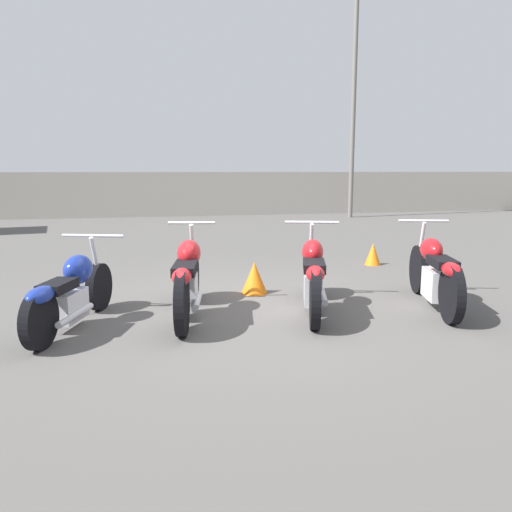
{
  "coord_description": "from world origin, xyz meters",
  "views": [
    {
      "loc": [
        -1.27,
        -5.71,
        1.68
      ],
      "look_at": [
        0.0,
        0.1,
        0.65
      ],
      "focal_mm": 35.0,
      "sensor_mm": 36.0,
      "label": 1
    }
  ],
  "objects_px": {
    "motorcycle_slot_0": "(71,292)",
    "traffic_cone_far": "(373,254)",
    "traffic_cone_near": "(254,278)",
    "motorcycle_slot_1": "(188,278)",
    "motorcycle_slot_2": "(313,275)",
    "motorcycle_slot_3": "(435,273)",
    "light_pole_left": "(355,75)"
  },
  "relations": [
    {
      "from": "motorcycle_slot_1",
      "to": "traffic_cone_far",
      "type": "distance_m",
      "value": 4.32
    },
    {
      "from": "motorcycle_slot_1",
      "to": "motorcycle_slot_2",
      "type": "height_order",
      "value": "motorcycle_slot_1"
    },
    {
      "from": "motorcycle_slot_2",
      "to": "motorcycle_slot_3",
      "type": "xyz_separation_m",
      "value": [
        1.52,
        -0.14,
        -0.0
      ]
    },
    {
      "from": "motorcycle_slot_0",
      "to": "traffic_cone_far",
      "type": "bearing_deg",
      "value": 47.83
    },
    {
      "from": "motorcycle_slot_0",
      "to": "traffic_cone_far",
      "type": "relative_size",
      "value": 4.74
    },
    {
      "from": "traffic_cone_near",
      "to": "traffic_cone_far",
      "type": "xyz_separation_m",
      "value": [
        2.51,
        1.6,
        -0.02
      ]
    },
    {
      "from": "traffic_cone_near",
      "to": "traffic_cone_far",
      "type": "relative_size",
      "value": 1.1
    },
    {
      "from": "traffic_cone_far",
      "to": "traffic_cone_near",
      "type": "bearing_deg",
      "value": -147.58
    },
    {
      "from": "motorcycle_slot_1",
      "to": "motorcycle_slot_3",
      "type": "height_order",
      "value": "motorcycle_slot_1"
    },
    {
      "from": "motorcycle_slot_2",
      "to": "traffic_cone_near",
      "type": "distance_m",
      "value": 1.16
    },
    {
      "from": "motorcycle_slot_3",
      "to": "traffic_cone_far",
      "type": "distance_m",
      "value": 2.82
    },
    {
      "from": "motorcycle_slot_1",
      "to": "traffic_cone_far",
      "type": "xyz_separation_m",
      "value": [
        3.49,
        2.53,
        -0.26
      ]
    },
    {
      "from": "light_pole_left",
      "to": "motorcycle_slot_0",
      "type": "xyz_separation_m",
      "value": [
        -7.96,
        -11.35,
        -4.5
      ]
    },
    {
      "from": "motorcycle_slot_2",
      "to": "motorcycle_slot_0",
      "type": "bearing_deg",
      "value": -162.03
    },
    {
      "from": "motorcycle_slot_3",
      "to": "motorcycle_slot_2",
      "type": "bearing_deg",
      "value": -169.46
    },
    {
      "from": "traffic_cone_near",
      "to": "traffic_cone_far",
      "type": "distance_m",
      "value": 2.98
    },
    {
      "from": "light_pole_left",
      "to": "traffic_cone_far",
      "type": "xyz_separation_m",
      "value": [
        -3.22,
        -8.66,
        -4.7
      ]
    },
    {
      "from": "traffic_cone_near",
      "to": "traffic_cone_far",
      "type": "height_order",
      "value": "traffic_cone_near"
    },
    {
      "from": "motorcycle_slot_3",
      "to": "traffic_cone_far",
      "type": "bearing_deg",
      "value": 95.63
    },
    {
      "from": "traffic_cone_near",
      "to": "traffic_cone_far",
      "type": "bearing_deg",
      "value": 32.42
    },
    {
      "from": "motorcycle_slot_1",
      "to": "traffic_cone_far",
      "type": "bearing_deg",
      "value": 45.95
    },
    {
      "from": "light_pole_left",
      "to": "motorcycle_slot_2",
      "type": "bearing_deg",
      "value": -114.91
    },
    {
      "from": "motorcycle_slot_3",
      "to": "motorcycle_slot_1",
      "type": "bearing_deg",
      "value": -168.6
    },
    {
      "from": "motorcycle_slot_0",
      "to": "motorcycle_slot_2",
      "type": "xyz_separation_m",
      "value": [
        2.72,
        0.07,
        0.04
      ]
    },
    {
      "from": "motorcycle_slot_0",
      "to": "motorcycle_slot_3",
      "type": "height_order",
      "value": "motorcycle_slot_3"
    },
    {
      "from": "motorcycle_slot_2",
      "to": "motorcycle_slot_3",
      "type": "distance_m",
      "value": 1.53
    },
    {
      "from": "motorcycle_slot_3",
      "to": "traffic_cone_near",
      "type": "xyz_separation_m",
      "value": [
        -2.01,
        1.17,
        -0.22
      ]
    },
    {
      "from": "motorcycle_slot_3",
      "to": "motorcycle_slot_0",
      "type": "bearing_deg",
      "value": -165.12
    },
    {
      "from": "light_pole_left",
      "to": "motorcycle_slot_0",
      "type": "height_order",
      "value": "light_pole_left"
    },
    {
      "from": "motorcycle_slot_0",
      "to": "traffic_cone_far",
      "type": "distance_m",
      "value": 5.46
    },
    {
      "from": "motorcycle_slot_1",
      "to": "traffic_cone_near",
      "type": "height_order",
      "value": "motorcycle_slot_1"
    },
    {
      "from": "motorcycle_slot_1",
      "to": "motorcycle_slot_2",
      "type": "distance_m",
      "value": 1.47
    }
  ]
}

